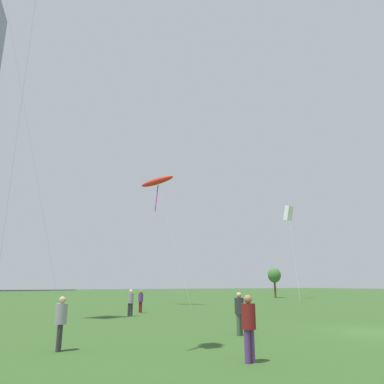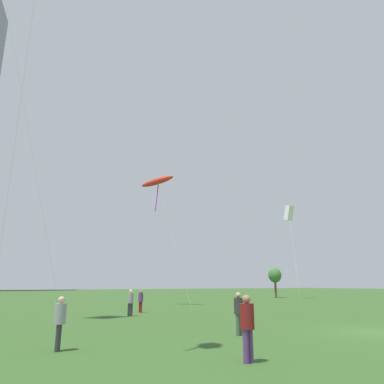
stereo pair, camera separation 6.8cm
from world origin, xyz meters
TOP-DOWN VIEW (x-y plane):
  - ground at (0.00, 0.00)m, footprint 280.00×280.00m
  - person_standing_1 at (-7.19, 13.46)m, footprint 0.39×0.39m
  - person_standing_2 at (-9.16, -2.27)m, footprint 0.40×0.40m
  - person_standing_4 at (-6.17, 2.31)m, footprint 0.39×0.39m
  - person_standing_5 at (-13.55, 2.15)m, footprint 0.38×0.38m
  - person_standing_6 at (-5.41, 16.22)m, footprint 0.37×0.37m
  - kite_flying_1 at (-1.15, 23.69)m, footprint 3.42×6.09m
  - kite_flying_4 at (24.21, 30.51)m, footprint 6.02×7.44m
  - park_tree_0 at (24.35, 34.74)m, footprint 2.07×2.07m

SIDE VIEW (x-z plane):
  - ground at x=0.00m, z-range 0.00..0.00m
  - person_standing_6 at x=-5.41m, z-range 0.13..1.78m
  - person_standing_5 at x=-13.55m, z-range 0.13..1.85m
  - person_standing_1 at x=-7.19m, z-range 0.14..1.89m
  - person_standing_4 at x=-6.17m, z-range 0.14..1.91m
  - person_standing_2 at x=-9.16m, z-range 0.14..1.96m
  - park_tree_0 at x=24.35m, z-range 1.10..5.78m
  - kite_flying_1 at x=-1.15m, z-range 6.12..19.66m
  - kite_flying_4 at x=24.21m, z-range 5.84..20.04m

